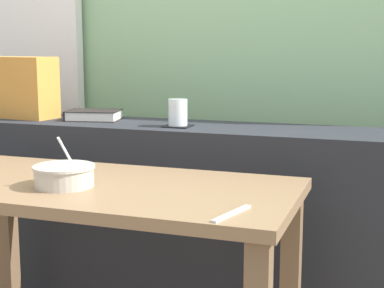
{
  "coord_description": "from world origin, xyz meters",
  "views": [
    {
      "loc": [
        0.79,
        -1.59,
        1.15
      ],
      "look_at": [
        0.08,
        0.46,
        0.78
      ],
      "focal_mm": 54.95,
      "sensor_mm": 36.0,
      "label": 1
    }
  ],
  "objects_px": {
    "breakfast_table": "(104,223)",
    "throw_pillow": "(20,87)",
    "soup_bowl": "(64,176)",
    "coaster_square": "(178,126)",
    "juice_glass": "(178,114)",
    "closed_book": "(94,115)",
    "fork_utensil": "(232,214)"
  },
  "relations": [
    {
      "from": "throw_pillow",
      "to": "soup_bowl",
      "type": "height_order",
      "value": "throw_pillow"
    },
    {
      "from": "closed_book",
      "to": "soup_bowl",
      "type": "distance_m",
      "value": 0.73
    },
    {
      "from": "fork_utensil",
      "to": "breakfast_table",
      "type": "bearing_deg",
      "value": 172.65
    },
    {
      "from": "soup_bowl",
      "to": "throw_pillow",
      "type": "bearing_deg",
      "value": 132.91
    },
    {
      "from": "juice_glass",
      "to": "throw_pillow",
      "type": "bearing_deg",
      "value": 175.94
    },
    {
      "from": "coaster_square",
      "to": "closed_book",
      "type": "xyz_separation_m",
      "value": [
        -0.41,
        0.08,
        0.02
      ]
    },
    {
      "from": "juice_glass",
      "to": "fork_utensil",
      "type": "relative_size",
      "value": 0.59
    },
    {
      "from": "juice_glass",
      "to": "soup_bowl",
      "type": "relative_size",
      "value": 0.55
    },
    {
      "from": "coaster_square",
      "to": "juice_glass",
      "type": "bearing_deg",
      "value": 0.0
    },
    {
      "from": "breakfast_table",
      "to": "throw_pillow",
      "type": "distance_m",
      "value": 0.98
    },
    {
      "from": "coaster_square",
      "to": "juice_glass",
      "type": "relative_size",
      "value": 0.99
    },
    {
      "from": "throw_pillow",
      "to": "fork_utensil",
      "type": "distance_m",
      "value": 1.41
    },
    {
      "from": "soup_bowl",
      "to": "fork_utensil",
      "type": "relative_size",
      "value": 1.09
    },
    {
      "from": "closed_book",
      "to": "throw_pillow",
      "type": "bearing_deg",
      "value": -175.24
    },
    {
      "from": "breakfast_table",
      "to": "fork_utensil",
      "type": "height_order",
      "value": "fork_utensil"
    },
    {
      "from": "breakfast_table",
      "to": "soup_bowl",
      "type": "distance_m",
      "value": 0.19
    },
    {
      "from": "coaster_square",
      "to": "fork_utensil",
      "type": "xyz_separation_m",
      "value": [
        0.41,
        -0.72,
        -0.11
      ]
    },
    {
      "from": "juice_glass",
      "to": "throw_pillow",
      "type": "distance_m",
      "value": 0.75
    },
    {
      "from": "fork_utensil",
      "to": "coaster_square",
      "type": "bearing_deg",
      "value": 135.29
    },
    {
      "from": "breakfast_table",
      "to": "soup_bowl",
      "type": "bearing_deg",
      "value": -142.88
    },
    {
      "from": "soup_bowl",
      "to": "closed_book",
      "type": "bearing_deg",
      "value": 111.53
    },
    {
      "from": "closed_book",
      "to": "fork_utensil",
      "type": "distance_m",
      "value": 1.15
    },
    {
      "from": "closed_book",
      "to": "soup_bowl",
      "type": "relative_size",
      "value": 1.31
    },
    {
      "from": "breakfast_table",
      "to": "throw_pillow",
      "type": "relative_size",
      "value": 3.7
    },
    {
      "from": "juice_glass",
      "to": "fork_utensil",
      "type": "distance_m",
      "value": 0.84
    },
    {
      "from": "soup_bowl",
      "to": "coaster_square",
      "type": "bearing_deg",
      "value": 76.8
    },
    {
      "from": "throw_pillow",
      "to": "soup_bowl",
      "type": "xyz_separation_m",
      "value": [
        0.6,
        -0.65,
        -0.21
      ]
    },
    {
      "from": "throw_pillow",
      "to": "juice_glass",
      "type": "bearing_deg",
      "value": -4.06
    },
    {
      "from": "closed_book",
      "to": "fork_utensil",
      "type": "relative_size",
      "value": 1.43
    },
    {
      "from": "breakfast_table",
      "to": "closed_book",
      "type": "relative_size",
      "value": 4.88
    },
    {
      "from": "coaster_square",
      "to": "juice_glass",
      "type": "xyz_separation_m",
      "value": [
        0.0,
        0.0,
        0.05
      ]
    },
    {
      "from": "throw_pillow",
      "to": "breakfast_table",
      "type": "bearing_deg",
      "value": -39.83
    }
  ]
}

